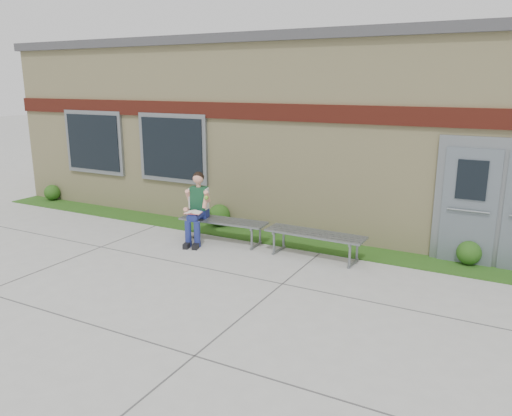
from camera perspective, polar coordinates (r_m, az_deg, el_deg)
The scene contains 9 objects.
ground at distance 8.29m, azimuth -4.80°, elevation -8.57°, with size 80.00×80.00×0.00m, color #9E9E99.
grass_strip at distance 10.42m, azimuth 2.94°, elevation -3.64°, with size 16.00×0.80×0.02m, color #204412.
school_building at distance 13.12m, azimuth 9.43°, elevation 9.22°, with size 16.20×6.22×4.20m.
bench_left at distance 10.21m, azimuth -3.75°, elevation -1.95°, with size 1.86×0.63×0.47m.
bench_right at distance 9.35m, azimuth 6.76°, elevation -3.48°, with size 1.88×0.56×0.49m.
girl at distance 10.21m, azimuth -6.76°, elevation 0.17°, with size 0.60×0.91×1.43m.
shrub_west at distance 14.91m, azimuth -22.27°, elevation 1.66°, with size 0.43×0.43×0.43m, color #204412.
shrub_mid at distance 11.34m, azimuth -4.22°, elevation -0.82°, with size 0.50×0.50×0.50m, color #204412.
shrub_east at distance 9.73m, azimuth 23.16°, elevation -4.73°, with size 0.43×0.43×0.43m, color #204412.
Camera 1 is at (4.18, -6.40, 3.20)m, focal length 35.00 mm.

